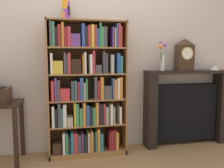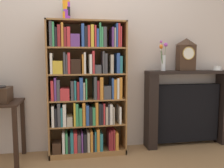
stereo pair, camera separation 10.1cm
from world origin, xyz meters
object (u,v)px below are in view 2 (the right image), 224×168
object	(u,v)px
fireplace_mantel	(187,109)
flower_vase	(163,57)
mantel_clock	(186,54)
cup_stack	(66,11)
bookshelf	(86,93)
teacup_with_saucer	(217,68)

from	to	relation	value
fireplace_mantel	flower_vase	world-z (taller)	flower_vase
fireplace_mantel	flower_vase	distance (m)	0.77
mantel_clock	flower_vase	size ratio (longest dim) A/B	1.09
cup_stack	bookshelf	bearing A→B (deg)	-12.33
fireplace_mantel	cup_stack	bearing A→B (deg)	-179.27
cup_stack	fireplace_mantel	bearing A→B (deg)	0.73
teacup_with_saucer	flower_vase	bearing A→B (deg)	-179.74
bookshelf	fireplace_mantel	distance (m)	1.37
bookshelf	mantel_clock	world-z (taller)	bookshelf
cup_stack	fireplace_mantel	distance (m)	1.96
teacup_with_saucer	cup_stack	bearing A→B (deg)	180.00
fireplace_mantel	teacup_with_saucer	size ratio (longest dim) A/B	7.96
mantel_clock	flower_vase	distance (m)	0.31
mantel_clock	teacup_with_saucer	xyz separation A→B (m)	(0.45, 0.00, -0.18)
bookshelf	teacup_with_saucer	distance (m)	1.76
fireplace_mantel	mantel_clock	xyz separation A→B (m)	(-0.06, -0.02, 0.71)
mantel_clock	flower_vase	xyz separation A→B (m)	(-0.31, -0.00, -0.04)
cup_stack	mantel_clock	world-z (taller)	cup_stack
fireplace_mantel	teacup_with_saucer	bearing A→B (deg)	-2.86
flower_vase	bookshelf	bearing A→B (deg)	-177.50
bookshelf	mantel_clock	distance (m)	1.36
fireplace_mantel	flower_vase	size ratio (longest dim) A/B	3.03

